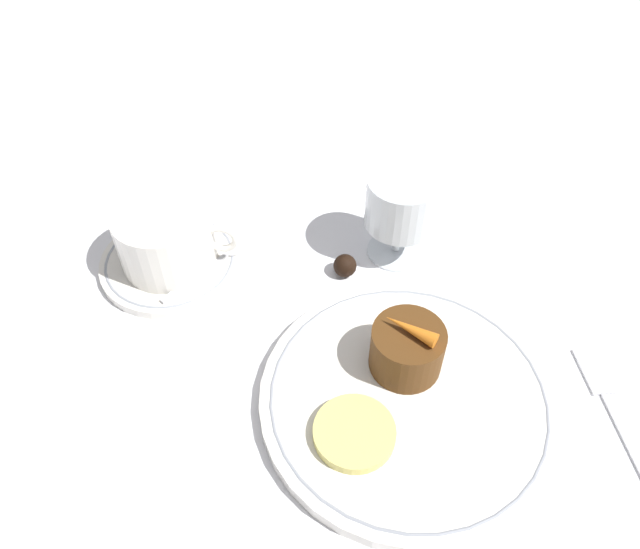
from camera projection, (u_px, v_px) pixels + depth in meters
ground_plane at (425, 359)px, 0.59m from camera, size 3.00×3.00×0.00m
dinner_plate at (407, 399)px, 0.55m from camera, size 0.26×0.26×0.01m
saucer at (170, 262)px, 0.67m from camera, size 0.15×0.15×0.01m
coffee_cup at (166, 236)px, 0.64m from camera, size 0.13×0.10×0.07m
spoon at (213, 265)px, 0.65m from camera, size 0.07×0.09×0.00m
wine_glass at (401, 206)px, 0.64m from camera, size 0.07×0.07×0.10m
fork at (616, 415)px, 0.55m from camera, size 0.05×0.19×0.01m
dessert_cake at (407, 349)px, 0.55m from camera, size 0.07×0.07×0.05m
carrot_garnish at (410, 329)px, 0.53m from camera, size 0.05×0.03×0.01m
pineapple_slice at (354, 433)px, 0.52m from camera, size 0.07×0.07×0.01m
chocolate_truffle at (345, 266)px, 0.65m from camera, size 0.02×0.02×0.02m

